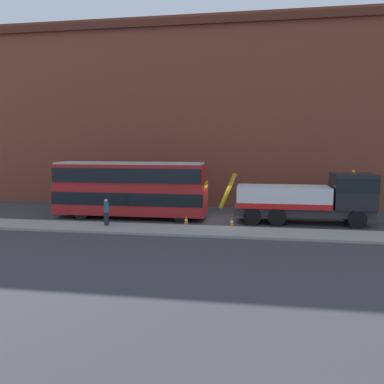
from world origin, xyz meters
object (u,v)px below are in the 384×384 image
object	(u,v)px
double_decker_bus	(130,188)
traffic_cone_midway	(232,223)
pedestrian_onlooker	(106,212)
recovery_tow_truck	(310,198)
traffic_cone_near_bus	(186,221)

from	to	relation	value
double_decker_bus	traffic_cone_midway	distance (m)	8.00
traffic_cone_midway	double_decker_bus	bearing A→B (deg)	163.64
pedestrian_onlooker	double_decker_bus	bearing A→B (deg)	55.75
recovery_tow_truck	pedestrian_onlooker	distance (m)	13.49
pedestrian_onlooker	traffic_cone_midway	world-z (taller)	pedestrian_onlooker
double_decker_bus	pedestrian_onlooker	distance (m)	3.65
double_decker_bus	traffic_cone_midway	world-z (taller)	double_decker_bus
recovery_tow_truck	pedestrian_onlooker	world-z (taller)	recovery_tow_truck
recovery_tow_truck	double_decker_bus	size ratio (longest dim) A/B	0.92
recovery_tow_truck	pedestrian_onlooker	bearing A→B (deg)	-165.82
pedestrian_onlooker	traffic_cone_midway	xyz separation A→B (m)	(7.97, 1.20, -0.64)
pedestrian_onlooker	traffic_cone_midway	size ratio (longest dim) A/B	2.38
traffic_cone_near_bus	recovery_tow_truck	bearing A→B (deg)	14.57
traffic_cone_near_bus	pedestrian_onlooker	bearing A→B (deg)	-165.33
pedestrian_onlooker	traffic_cone_near_bus	xyz separation A→B (m)	(4.98, 1.30, -0.64)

